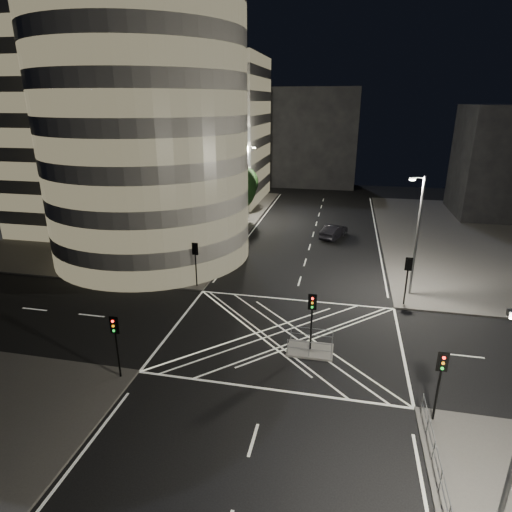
% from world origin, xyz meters
% --- Properties ---
extents(ground, '(120.00, 120.00, 0.00)m').
position_xyz_m(ground, '(0.00, 0.00, 0.00)').
color(ground, black).
rests_on(ground, ground).
extents(sidewalk_far_left, '(42.00, 42.00, 0.15)m').
position_xyz_m(sidewalk_far_left, '(-29.00, 27.00, 0.07)').
color(sidewalk_far_left, '#4E4C49').
rests_on(sidewalk_far_left, ground).
extents(central_island, '(3.00, 2.00, 0.15)m').
position_xyz_m(central_island, '(2.00, -1.50, 0.07)').
color(central_island, slate).
rests_on(central_island, ground).
extents(office_tower_curved, '(30.00, 29.00, 27.20)m').
position_xyz_m(office_tower_curved, '(-20.74, 18.74, 12.65)').
color(office_tower_curved, gray).
rests_on(office_tower_curved, sidewalk_far_left).
extents(office_block_rear, '(24.00, 16.00, 22.00)m').
position_xyz_m(office_block_rear, '(-22.00, 42.00, 11.15)').
color(office_block_rear, gray).
rests_on(office_block_rear, sidewalk_far_left).
extents(building_far_end, '(18.00, 8.00, 18.00)m').
position_xyz_m(building_far_end, '(-4.00, 58.00, 9.00)').
color(building_far_end, black).
rests_on(building_far_end, ground).
extents(tree_a, '(4.83, 4.83, 7.50)m').
position_xyz_m(tree_a, '(-10.50, 9.00, 4.86)').
color(tree_a, black).
rests_on(tree_a, sidewalk_far_left).
extents(tree_b, '(5.00, 5.00, 8.11)m').
position_xyz_m(tree_b, '(-10.50, 15.00, 5.37)').
color(tree_b, black).
rests_on(tree_b, sidewalk_far_left).
extents(tree_c, '(4.64, 4.64, 7.33)m').
position_xyz_m(tree_c, '(-10.50, 21.00, 4.80)').
color(tree_c, black).
rests_on(tree_c, sidewalk_far_left).
extents(tree_d, '(5.61, 5.61, 8.29)m').
position_xyz_m(tree_d, '(-10.50, 27.00, 5.21)').
color(tree_d, black).
rests_on(tree_d, sidewalk_far_left).
extents(tree_e, '(3.68, 3.68, 6.63)m').
position_xyz_m(tree_e, '(-10.50, 33.00, 4.65)').
color(tree_e, black).
rests_on(tree_e, sidewalk_far_left).
extents(traffic_signal_fl, '(0.55, 0.22, 4.00)m').
position_xyz_m(traffic_signal_fl, '(-8.80, 6.80, 2.91)').
color(traffic_signal_fl, black).
rests_on(traffic_signal_fl, sidewalk_far_left).
extents(traffic_signal_nl, '(0.55, 0.22, 4.00)m').
position_xyz_m(traffic_signal_nl, '(-8.80, -6.80, 2.91)').
color(traffic_signal_nl, black).
rests_on(traffic_signal_nl, sidewalk_near_left).
extents(traffic_signal_fr, '(0.55, 0.22, 4.00)m').
position_xyz_m(traffic_signal_fr, '(8.80, 6.80, 2.91)').
color(traffic_signal_fr, black).
rests_on(traffic_signal_fr, sidewalk_far_right).
extents(traffic_signal_nr, '(0.55, 0.22, 4.00)m').
position_xyz_m(traffic_signal_nr, '(8.80, -6.80, 2.91)').
color(traffic_signal_nr, black).
rests_on(traffic_signal_nr, sidewalk_near_right).
extents(traffic_signal_island, '(0.55, 0.22, 4.00)m').
position_xyz_m(traffic_signal_island, '(2.00, -1.50, 2.91)').
color(traffic_signal_island, black).
rests_on(traffic_signal_island, central_island).
extents(street_lamp_left_near, '(1.25, 0.25, 10.00)m').
position_xyz_m(street_lamp_left_near, '(-9.44, 12.00, 5.54)').
color(street_lamp_left_near, slate).
rests_on(street_lamp_left_near, sidewalk_far_left).
extents(street_lamp_left_far, '(1.25, 0.25, 10.00)m').
position_xyz_m(street_lamp_left_far, '(-9.44, 30.00, 5.54)').
color(street_lamp_left_far, slate).
rests_on(street_lamp_left_far, sidewalk_far_left).
extents(street_lamp_right_far, '(1.25, 0.25, 10.00)m').
position_xyz_m(street_lamp_right_far, '(9.44, 9.00, 5.54)').
color(street_lamp_right_far, slate).
rests_on(street_lamp_right_far, sidewalk_far_right).
extents(railing_near_right, '(0.06, 11.70, 1.10)m').
position_xyz_m(railing_near_right, '(8.30, -12.15, 0.70)').
color(railing_near_right, slate).
rests_on(railing_near_right, sidewalk_near_right).
extents(railing_island_south, '(2.80, 0.06, 1.10)m').
position_xyz_m(railing_island_south, '(2.00, -2.40, 0.70)').
color(railing_island_south, slate).
rests_on(railing_island_south, central_island).
extents(railing_island_north, '(2.80, 0.06, 1.10)m').
position_xyz_m(railing_island_north, '(2.00, -0.60, 0.70)').
color(railing_island_north, slate).
rests_on(railing_island_north, central_island).
extents(sedan, '(3.32, 5.21, 1.62)m').
position_xyz_m(sedan, '(2.51, 24.12, 0.81)').
color(sedan, black).
rests_on(sedan, ground).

